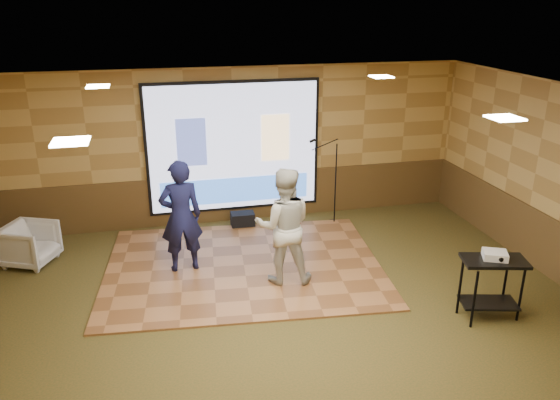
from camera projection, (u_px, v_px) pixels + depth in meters
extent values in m
plane|color=#323819|center=(274.00, 310.00, 7.76)|extent=(9.00, 9.00, 0.00)
cube|color=tan|center=(234.00, 146.00, 10.42)|extent=(9.00, 0.04, 3.00)
cube|color=tan|center=(378.00, 383.00, 4.04)|extent=(9.00, 0.04, 3.00)
cube|color=beige|center=(273.00, 99.00, 6.71)|extent=(9.00, 7.00, 0.04)
cube|color=#533F1B|center=(235.00, 197.00, 10.76)|extent=(9.00, 0.04, 0.95)
cube|color=#533F1B|center=(552.00, 249.00, 8.56)|extent=(0.04, 7.00, 0.95)
cube|color=black|center=(234.00, 147.00, 10.38)|extent=(3.32, 0.03, 2.52)
cube|color=#B2BBE1|center=(234.00, 148.00, 10.35)|extent=(3.20, 0.02, 2.40)
cube|color=#39457F|center=(191.00, 142.00, 10.11)|extent=(0.55, 0.01, 0.90)
cube|color=#F4CC8D|center=(275.00, 138.00, 10.46)|extent=(0.55, 0.01, 0.90)
cube|color=blue|center=(236.00, 190.00, 10.63)|extent=(2.88, 0.01, 0.50)
cube|color=#F7E2B9|center=(98.00, 86.00, 7.88)|extent=(0.32, 0.32, 0.02)
cube|color=#F7E2B9|center=(381.00, 77.00, 8.83)|extent=(0.32, 0.32, 0.02)
cube|color=#F7E2B9|center=(71.00, 142.00, 4.87)|extent=(0.32, 0.32, 0.02)
cube|color=#F7E2B9|center=(505.00, 118.00, 5.83)|extent=(0.32, 0.32, 0.02)
cube|color=#9A6438|center=(244.00, 266.00, 9.00)|extent=(4.76, 3.81, 0.03)
imported|color=#141740|center=(181.00, 216.00, 8.57)|extent=(0.70, 0.50, 1.83)
imported|color=beige|center=(284.00, 226.00, 8.22)|extent=(1.00, 0.85, 1.82)
cylinder|color=black|center=(474.00, 300.00, 7.22)|extent=(0.04, 0.04, 0.84)
cylinder|color=black|center=(521.00, 293.00, 7.37)|extent=(0.04, 0.04, 0.84)
cylinder|color=black|center=(460.00, 287.00, 7.54)|extent=(0.04, 0.04, 0.84)
cylinder|color=black|center=(505.00, 281.00, 7.70)|extent=(0.04, 0.04, 0.84)
cube|color=black|center=(495.00, 261.00, 7.30)|extent=(0.84, 0.44, 0.04)
cube|color=black|center=(488.00, 303.00, 7.53)|extent=(0.75, 0.40, 0.03)
cube|color=white|center=(495.00, 255.00, 7.31)|extent=(0.39, 0.36, 0.10)
cylinder|color=black|center=(334.00, 222.00, 10.75)|extent=(0.28, 0.28, 0.02)
cylinder|color=black|center=(335.00, 184.00, 10.47)|extent=(0.02, 0.02, 1.61)
cylinder|color=black|center=(325.00, 144.00, 10.14)|extent=(0.51, 0.02, 0.20)
cylinder|color=black|center=(312.00, 141.00, 10.06)|extent=(0.12, 0.05, 0.08)
imported|color=gray|center=(30.00, 244.00, 9.01)|extent=(1.00, 0.99, 0.69)
cube|color=black|center=(243.00, 220.00, 10.55)|extent=(0.45, 0.31, 0.28)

